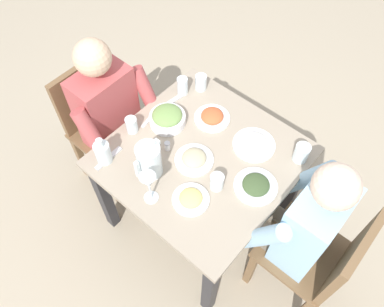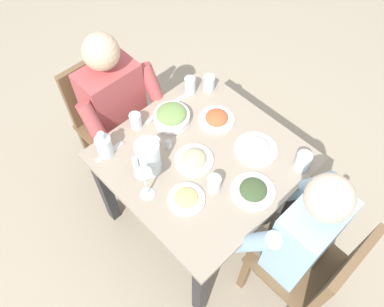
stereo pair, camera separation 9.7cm
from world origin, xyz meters
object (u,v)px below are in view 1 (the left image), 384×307
(plate_fries, at_px, (191,199))
(salt_shaker, at_px, (167,146))
(dining_table, at_px, (201,168))
(oil_carafe, at_px, (103,153))
(water_pitcher, at_px, (149,160))
(plate_dolmas, at_px, (256,185))
(plate_rice_curry, at_px, (212,117))
(diner_far, at_px, (291,220))
(water_glass_far_left, at_px, (182,86))
(water_glass_center, at_px, (201,82))
(plate_beans, at_px, (194,159))
(plate_yoghurt, at_px, (254,143))
(wine_glass, at_px, (149,183))
(water_glass_near_left, at_px, (132,125))
(water_glass_far_right, at_px, (217,182))
(salad_bowl, at_px, (167,118))
(chair_far, at_px, (320,258))
(chair_near, at_px, (100,121))
(diner_near, at_px, (119,123))
(water_glass_by_pitcher, at_px, (301,153))

(plate_fries, xyz_separation_m, salt_shaker, (-0.14, -0.28, 0.01))
(dining_table, bearing_deg, oil_carafe, -45.96)
(water_pitcher, xyz_separation_m, plate_dolmas, (-0.27, 0.44, -0.08))
(plate_fries, relative_size, plate_rice_curry, 0.91)
(oil_carafe, bearing_deg, diner_far, 113.14)
(water_glass_far_left, distance_m, water_glass_center, 0.11)
(plate_rice_curry, height_order, plate_beans, plate_rice_curry)
(plate_yoghurt, xyz_separation_m, wine_glass, (0.57, -0.19, 0.12))
(plate_dolmas, relative_size, oil_carafe, 1.29)
(water_glass_near_left, relative_size, water_glass_far_left, 0.85)
(plate_dolmas, distance_m, salt_shaker, 0.48)
(water_glass_far_right, bearing_deg, salad_bowl, -106.80)
(chair_far, bearing_deg, plate_beans, -83.20)
(diner_far, height_order, oil_carafe, diner_far)
(water_glass_far_left, relative_size, salt_shaker, 1.98)
(oil_carafe, bearing_deg, plate_beans, 130.06)
(chair_near, bearing_deg, water_glass_far_right, 90.16)
(chair_near, xyz_separation_m, salad_bowl, (-0.14, 0.46, 0.27))
(chair_near, height_order, water_glass_far_left, chair_near)
(diner_near, bearing_deg, chair_near, -90.00)
(plate_beans, distance_m, wine_glass, 0.32)
(plate_dolmas, relative_size, water_glass_near_left, 2.34)
(salt_shaker, bearing_deg, salad_bowl, -137.15)
(dining_table, bearing_deg, water_glass_near_left, -72.74)
(plate_beans, distance_m, water_glass_near_left, 0.38)
(diner_near, bearing_deg, chair_far, 96.00)
(chair_near, relative_size, plate_beans, 4.35)
(wine_glass, bearing_deg, water_glass_near_left, -122.11)
(plate_fries, distance_m, oil_carafe, 0.49)
(water_glass_by_pitcher, xyz_separation_m, wine_glass, (0.65, -0.41, 0.09))
(water_glass_far_right, bearing_deg, water_pitcher, -64.20)
(water_pitcher, xyz_separation_m, oil_carafe, (0.10, -0.22, -0.04))
(diner_near, xyz_separation_m, water_glass_by_pitcher, (-0.40, 0.92, 0.13))
(plate_beans, xyz_separation_m, salt_shaker, (0.03, -0.15, 0.01))
(chair_far, bearing_deg, oil_carafe, -70.85)
(chair_near, bearing_deg, water_pitcher, 76.75)
(water_glass_center, distance_m, oil_carafe, 0.69)
(diner_far, distance_m, wine_glass, 0.71)
(plate_dolmas, distance_m, water_glass_by_pitcher, 0.29)
(plate_dolmas, bearing_deg, salt_shaker, -76.53)
(dining_table, relative_size, plate_beans, 4.57)
(chair_near, bearing_deg, salt_shaker, 90.97)
(salad_bowl, relative_size, plate_beans, 0.99)
(chair_near, height_order, water_glass_near_left, chair_near)
(dining_table, bearing_deg, diner_near, -79.80)
(water_glass_far_right, bearing_deg, plate_fries, -17.94)
(chair_far, bearing_deg, plate_fries, -66.30)
(diner_near, relative_size, water_glass_by_pitcher, 11.50)
(plate_yoghurt, bearing_deg, chair_far, 72.12)
(plate_dolmas, bearing_deg, water_glass_near_left, -78.17)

